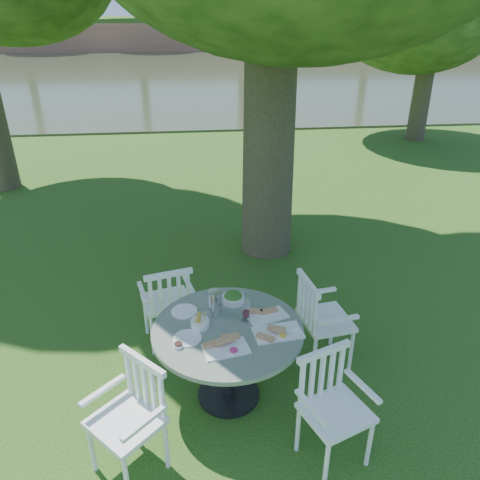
# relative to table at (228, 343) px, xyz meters

# --- Properties ---
(ground) EXTENTS (140.00, 140.00, 0.00)m
(ground) POSITION_rel_table_xyz_m (0.27, 1.28, -0.60)
(ground) COLOR #173B0C
(ground) RESTS_ON ground
(table) EXTENTS (1.29, 1.29, 0.76)m
(table) POSITION_rel_table_xyz_m (0.00, 0.00, 0.00)
(table) COLOR black
(table) RESTS_ON ground
(chair_ne) EXTENTS (0.52, 0.55, 0.96)m
(chair_ne) POSITION_rel_table_xyz_m (0.89, 0.37, -0.04)
(chair_ne) COLOR white
(chair_ne) RESTS_ON ground
(chair_nw) EXTENTS (0.57, 0.54, 0.93)m
(chair_nw) POSITION_rel_table_xyz_m (-0.53, 0.80, -0.05)
(chair_nw) COLOR white
(chair_nw) RESTS_ON ground
(chair_sw) EXTENTS (0.65, 0.65, 0.94)m
(chair_sw) POSITION_rel_table_xyz_m (-0.74, -0.61, -0.05)
(chair_sw) COLOR white
(chair_sw) RESTS_ON ground
(chair_se) EXTENTS (0.59, 0.58, 0.92)m
(chair_se) POSITION_rel_table_xyz_m (0.71, -0.66, -0.06)
(chair_se) COLOR white
(chair_se) RESTS_ON ground
(tableware) EXTENTS (1.11, 0.90, 0.25)m
(tableware) POSITION_rel_table_xyz_m (0.01, 0.10, 0.21)
(tableware) COLOR white
(tableware) RESTS_ON table
(river) EXTENTS (100.00, 28.00, 0.12)m
(river) POSITION_rel_table_xyz_m (0.27, 24.28, -0.60)
(river) COLOR #2E351F
(river) RESTS_ON ground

